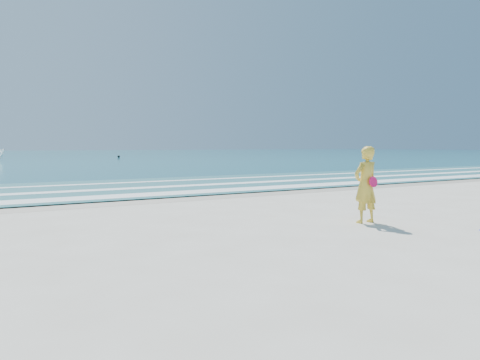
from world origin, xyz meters
TOP-DOWN VIEW (x-y plane):
  - ground at (0.00, 0.00)m, footprint 400.00×400.00m
  - wet_sand at (0.00, 9.00)m, footprint 400.00×2.40m
  - shallow at (0.00, 14.00)m, footprint 400.00×10.00m
  - foam_near at (0.00, 10.30)m, footprint 400.00×1.40m
  - foam_mid at (0.00, 13.20)m, footprint 400.00×0.90m
  - foam_far at (0.00, 16.50)m, footprint 400.00×0.60m
  - buoy at (15.41, 66.42)m, footprint 0.40×0.40m
  - woman at (1.87, 1.27)m, footprint 0.72×0.48m

SIDE VIEW (x-z plane):
  - ground at x=0.00m, z-range 0.00..0.00m
  - wet_sand at x=0.00m, z-range 0.00..0.00m
  - shallow at x=0.00m, z-range 0.04..0.05m
  - foam_near at x=0.00m, z-range 0.05..0.06m
  - foam_mid at x=0.00m, z-range 0.05..0.06m
  - foam_far at x=0.00m, z-range 0.05..0.06m
  - buoy at x=15.41m, z-range 0.04..0.44m
  - woman at x=1.87m, z-range 0.00..1.94m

